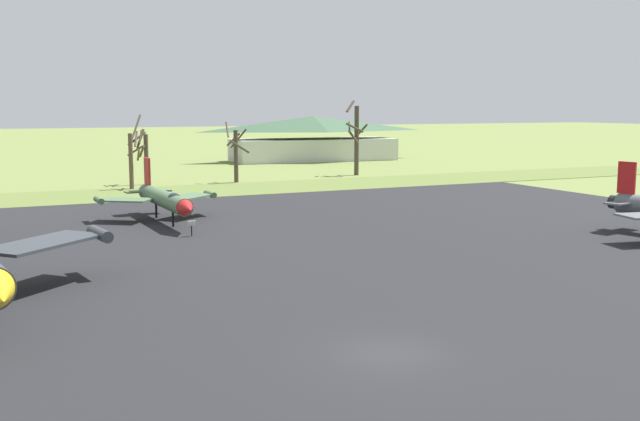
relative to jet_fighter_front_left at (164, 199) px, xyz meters
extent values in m
plane|color=olive|center=(0.24, -33.11, -1.86)|extent=(600.00, 600.00, 0.00)
cube|color=black|center=(0.24, -15.53, -1.84)|extent=(84.94, 58.60, 0.05)
cube|color=#5D6F34|center=(0.24, 19.77, -1.83)|extent=(144.94, 12.00, 0.06)
cylinder|color=#4C6B47|center=(0.00, 0.10, -0.04)|extent=(1.61, 11.05, 1.27)
cone|color=#B21E1E|center=(0.19, -6.11, -0.04)|extent=(1.21, 1.44, 1.17)
cylinder|color=black|center=(-0.18, 5.86, -0.04)|extent=(0.91, 0.73, 0.89)
ellipsoid|color=#19232D|center=(0.09, -2.81, 0.31)|extent=(0.90, 1.70, 0.85)
cube|color=#4C6B47|center=(-2.56, 1.57, -0.14)|extent=(4.40, 4.03, 0.12)
cube|color=#4C6B47|center=(2.46, 1.73, -0.14)|extent=(4.38, 4.14, 0.12)
cylinder|color=#4C6B47|center=(-4.46, 2.20, -0.14)|extent=(0.54, 2.05, 0.47)
cylinder|color=#4C6B47|center=(4.31, 2.48, -0.14)|extent=(0.54, 2.05, 0.47)
cube|color=#B21E1E|center=(-0.16, 5.05, 1.69)|extent=(0.20, 1.59, 2.19)
cube|color=#4C6B47|center=(-1.20, 4.98, 0.05)|extent=(1.62, 1.23, 0.12)
cube|color=#4C6B47|center=(0.89, 5.04, 0.05)|extent=(1.62, 1.23, 0.12)
cylinder|color=black|center=(0.07, -2.32, -1.27)|extent=(0.17, 0.17, 1.19)
cylinder|color=black|center=(-0.08, 2.52, -1.27)|extent=(0.17, 0.17, 1.19)
cylinder|color=black|center=(0.23, -6.82, -1.48)|extent=(0.08, 0.08, 0.76)
cube|color=white|center=(0.23, -6.82, -0.93)|extent=(0.54, 0.28, 0.39)
cylinder|color=black|center=(28.54, -16.58, 0.11)|extent=(1.09, 0.93, 0.96)
cube|color=red|center=(28.69, -17.30, 1.93)|extent=(0.42, 1.32, 2.25)
cube|color=#565B60|center=(27.62, -17.70, 0.22)|extent=(1.93, 1.60, 0.13)
cube|color=#565B60|center=(29.83, -17.26, 0.22)|extent=(1.93, 1.60, 0.13)
cube|color=#33383D|center=(-9.96, -17.68, 0.36)|extent=(6.29, 6.07, 0.15)
cylinder|color=#33383D|center=(-7.11, -16.22, 0.36)|extent=(1.00, 2.68, 0.61)
cylinder|color=brown|center=(2.16, 24.31, 1.11)|extent=(0.46, 0.46, 5.95)
cylinder|color=brown|center=(2.95, 24.23, 1.80)|extent=(0.38, 1.73, 1.35)
cylinder|color=brown|center=(3.33, 24.29, 2.18)|extent=(0.28, 2.47, 1.47)
cylinder|color=brown|center=(2.79, 24.99, 2.21)|extent=(1.58, 1.48, 1.20)
cylinder|color=#42382D|center=(4.68, 28.59, 0.98)|extent=(0.49, 0.49, 5.68)
cylinder|color=#42382D|center=(4.15, 28.82, 3.54)|extent=(0.70, 1.27, 1.54)
cylinder|color=#42382D|center=(4.18, 29.08, 3.29)|extent=(1.31, 1.33, 2.20)
cylinder|color=#42382D|center=(3.90, 29.70, 3.30)|extent=(2.45, 1.83, 1.54)
cylinder|color=#42382D|center=(3.65, 28.92, 3.30)|extent=(0.91, 2.25, 1.74)
cylinder|color=#42382D|center=(3.80, 29.25, 4.63)|extent=(1.60, 2.03, 2.73)
cylinder|color=#42382D|center=(14.66, 26.80, 1.17)|extent=(0.51, 0.51, 6.06)
cylinder|color=#42382D|center=(14.64, 27.59, 3.08)|extent=(1.72, 0.27, 1.54)
cylinder|color=#42382D|center=(13.71, 26.99, 4.27)|extent=(0.58, 2.06, 1.78)
cylinder|color=#42382D|center=(14.74, 25.66, 2.33)|extent=(2.43, 0.42, 1.62)
cylinder|color=#42382D|center=(15.27, 27.53, 3.21)|extent=(1.73, 1.50, 2.32)
cylinder|color=#42382D|center=(31.62, 29.01, 2.56)|extent=(0.59, 0.59, 8.84)
cylinder|color=#42382D|center=(30.78, 29.42, 4.32)|extent=(1.05, 1.88, 1.41)
cylinder|color=#42382D|center=(30.90, 28.19, 4.25)|extent=(1.93, 1.73, 1.31)
cylinder|color=#42382D|center=(30.99, 28.68, 3.05)|extent=(1.03, 1.59, 1.69)
cylinder|color=#42382D|center=(31.08, 29.77, 6.92)|extent=(1.85, 1.45, 1.59)
cylinder|color=#42382D|center=(32.53, 29.29, 3.88)|extent=(0.85, 2.06, 1.74)
cube|color=beige|center=(37.40, 55.16, -0.08)|extent=(26.92, 10.76, 3.56)
pyramid|color=#38563D|center=(37.40, 55.16, 4.15)|extent=(28.26, 11.30, 2.46)
camera|label=1|loc=(-12.64, -55.09, 6.86)|focal=41.52mm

